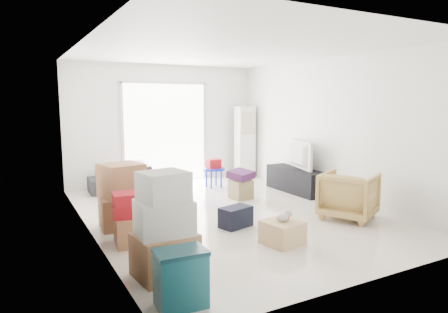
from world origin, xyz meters
The scene contains 21 objects.
room_shell centered at (0.00, 0.00, 1.35)m, with size 4.98×6.48×3.18m.
sliding_door centered at (0.00, 2.98, 1.24)m, with size 2.10×0.04×2.33m.
ac_tower centered at (1.95, 2.65, 0.88)m, with size 0.45×0.30×1.75m, color white.
tv_console centered at (2.00, 0.69, 0.25)m, with size 0.45×1.49×0.50m, color black.
television centered at (2.00, 0.69, 0.56)m, with size 0.99×0.57×0.13m, color black.
sofa centered at (-1.06, 2.50, 0.30)m, with size 1.56×0.45×0.61m, color #252429.
pillow_left centered at (-1.23, 2.45, 0.67)m, with size 0.38×0.30×0.12m, color #CC94A8.
pillow_right centered at (-0.88, 2.46, 0.67)m, with size 0.37×0.29×0.13m, color #CC94A8.
armchair centered at (1.55, -1.21, 0.41)m, with size 0.80×0.75×0.82m, color tan.
storage_bins centered at (-1.90, -2.53, 0.27)m, with size 0.49×0.35×0.54m.
box_stack_a centered at (-1.80, -1.84, 0.51)m, with size 0.68×0.59×1.15m.
box_stack_b centered at (-1.80, -0.70, 0.32)m, with size 0.63×0.58×0.69m.
box_stack_c centered at (-1.77, 0.07, 0.47)m, with size 0.67×0.66×0.96m.
loose_box centered at (-1.43, 0.16, 0.18)m, with size 0.44×0.44×0.37m, color #8B613F.
duffel_bag centered at (-0.28, -0.74, 0.15)m, with size 0.48×0.29×0.31m, color black.
ottoman centered at (0.69, 0.73, 0.18)m, with size 0.37×0.37×0.37m, color olive.
blanket centered at (0.69, 0.73, 0.44)m, with size 0.40×0.40×0.14m, color #532257.
kids_table centered at (0.71, 1.92, 0.44)m, with size 0.49×0.49×0.62m.
toy_walker centered at (-0.41, 1.94, 0.11)m, with size 0.37×0.35×0.40m.
wood_crate centered at (-0.09, -1.66, 0.15)m, with size 0.46×0.46×0.31m, color #DFAE80.
plush_bunny centered at (-0.06, -1.65, 0.37)m, with size 0.26×0.15×0.13m.
Camera 1 is at (-3.20, -5.77, 1.88)m, focal length 32.00 mm.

